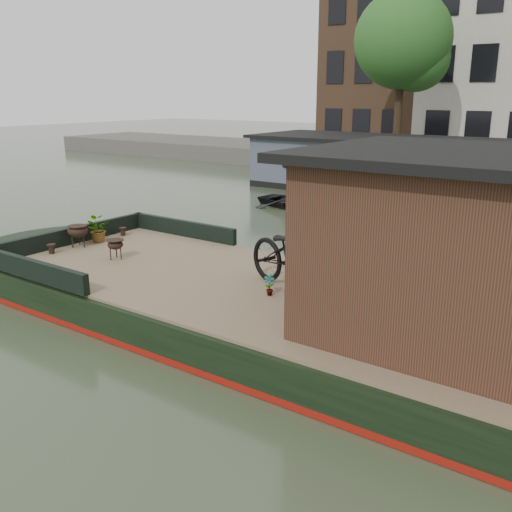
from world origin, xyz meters
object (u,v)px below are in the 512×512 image
Objects in this scene: brazier_front at (116,249)px; potted_plant_a at (269,285)px; bicycle at (296,257)px; dinghy at (300,198)px; brazier_rear at (78,236)px; cabin at (462,245)px.

potted_plant_a is at bearing 0.19° from brazier_front.
potted_plant_a is 0.89× the size of brazier_front.
bicycle is at bearing 5.82° from brazier_front.
bicycle is at bearing -143.14° from dinghy.
potted_plant_a is (-0.25, -0.38, -0.42)m from bicycle.
brazier_rear reaches higher than dinghy.
brazier_rear reaches higher than potted_plant_a.
cabin reaches higher than potted_plant_a.
brazier_rear is 9.17m from dinghy.
dinghy is (-5.37, 8.93, -0.92)m from bicycle.
bicycle is 5.21m from brazier_rear.
bicycle is 3.89m from brazier_front.
brazier_front reaches higher than potted_plant_a.
cabin is at bearing -74.92° from bicycle.
brazier_rear is at bearing 111.15° from bicycle.
potted_plant_a is at bearing -1.74° from brazier_rear.
brazier_rear is at bearing 178.26° from potted_plant_a.
cabin is 12.18m from dinghy.
bicycle is 10.46m from dinghy.
cabin is 3.04m from potted_plant_a.
brazier_rear is at bearing 173.13° from brazier_front.
cabin is at bearing 4.41° from potted_plant_a.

